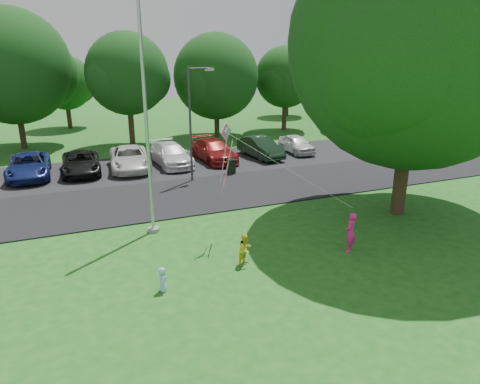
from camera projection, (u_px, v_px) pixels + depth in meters
name	position (u px, v px, depth m)	size (l,w,h in m)	color
ground	(284.00, 269.00, 14.75)	(120.00, 120.00, 0.00)	#1B5D18
park_road	(204.00, 193.00, 22.66)	(60.00, 6.00, 0.06)	black
parking_strip	(175.00, 165.00, 28.39)	(42.00, 7.00, 0.06)	black
flagpole	(147.00, 132.00, 16.60)	(0.50, 0.50, 10.00)	#B7BABF
street_lamp	(193.00, 114.00, 23.87)	(1.73, 0.85, 6.47)	#3F3F44
trash_can	(231.00, 167.00, 26.21)	(0.59, 0.59, 0.93)	black
big_tree	(417.00, 49.00, 17.57)	(11.19, 10.65, 12.89)	#332316
tree_row	(164.00, 71.00, 34.89)	(64.35, 11.94, 10.88)	#332316
horizon_trees	(168.00, 81.00, 44.71)	(77.46, 7.20, 7.02)	#332316
parked_cars	(156.00, 156.00, 27.76)	(19.97, 5.53, 1.44)	navy
woman	(351.00, 232.00, 15.88)	(0.55, 0.36, 1.52)	#FF2190
child_yellow	(245.00, 249.00, 14.93)	(0.56, 0.43, 1.15)	yellow
child_blue	(163.00, 280.00, 13.26)	(0.40, 0.26, 0.81)	#98C5E9
kite	(228.00, 144.00, 15.97)	(4.16, 3.07, 2.92)	pink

